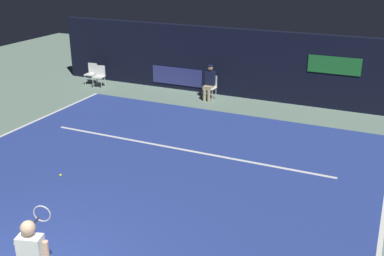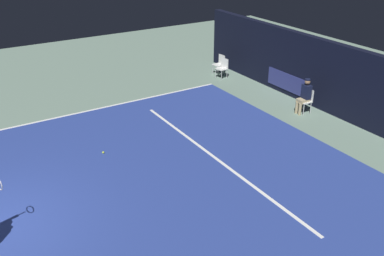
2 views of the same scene
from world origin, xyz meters
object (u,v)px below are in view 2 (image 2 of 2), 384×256
object	(u,v)px
line_judge_on_chair	(305,96)
courtside_chair_far	(223,67)
tennis_ball	(103,152)
courtside_chair_near	(220,63)

from	to	relation	value
line_judge_on_chair	courtside_chair_far	bearing A→B (deg)	-177.03
courtside_chair_far	line_judge_on_chair	bearing A→B (deg)	2.97
line_judge_on_chair	tennis_ball	bearing A→B (deg)	-97.17
line_judge_on_chair	tennis_ball	world-z (taller)	line_judge_on_chair
line_judge_on_chair	courtside_chair_far	world-z (taller)	line_judge_on_chair
courtside_chair_far	tennis_ball	bearing A→B (deg)	-61.82
line_judge_on_chair	courtside_chair_near	bearing A→B (deg)	-179.60
courtside_chair_near	tennis_ball	xyz separation A→B (m)	(4.42, -7.46, -0.46)
courtside_chair_far	tennis_ball	size ratio (longest dim) A/B	12.94
courtside_chair_far	courtside_chair_near	bearing A→B (deg)	158.59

